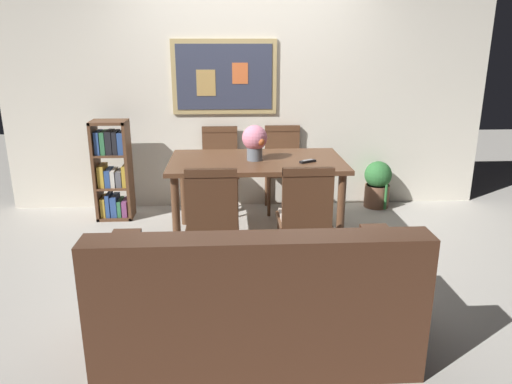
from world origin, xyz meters
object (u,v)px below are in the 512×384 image
Objects in this scene: leather_couch at (255,304)px; flower_vase at (255,140)px; potted_ivy at (378,184)px; tv_remote at (308,161)px; dining_chair_far_right at (283,161)px; bookshelf at (113,172)px; dining_chair_far_left at (220,162)px; dining_table at (257,169)px; dining_chair_near_right at (305,212)px; dining_chair_near_left at (212,213)px.

leather_couch is 1.87m from flower_vase.
leather_couch is at bearing -120.25° from potted_ivy.
tv_remote is (-0.95, -0.95, 0.50)m from potted_ivy.
flower_vase is (-0.35, -0.84, 0.40)m from dining_chair_far_right.
bookshelf is 1.63m from flower_vase.
dining_chair_far_left is 1.25m from tv_remote.
leather_couch is at bearing -84.74° from dining_chair_far_left.
dining_table is 1.74× the size of dining_chair_far_right.
flower_vase is (-1.41, -0.83, 0.67)m from potted_ivy.
potted_ivy is at bearing 56.69° from dining_chair_near_right.
dining_table is 0.88m from dining_chair_far_left.
dining_chair_far_right is 1.80m from bookshelf.
dining_chair_near_right is at bearing -90.26° from dining_chair_far_right.
dining_chair_near_left is at bearing 179.51° from dining_chair_near_right.
dining_chair_far_left is 1.77m from potted_ivy.
dining_chair_far_right is (0.33, 0.82, -0.13)m from dining_table.
potted_ivy is at bearing 42.37° from dining_chair_near_left.
flower_vase is at bearing -112.59° from dining_chair_far_right.
leather_couch is at bearing -93.06° from flower_vase.
bookshelf is at bearing 158.33° from tv_remote.
bookshelf is at bearing -170.61° from dining_chair_far_left.
dining_chair_far_left reaches higher than potted_ivy.
flower_vase is at bearing 65.30° from dining_chair_near_left.
flower_vase reaches higher than dining_chair_far_right.
bookshelf reaches higher than dining_chair_near_left.
dining_chair_near_right is (0.67, -1.62, 0.00)m from dining_chair_far_left.
leather_couch is 3.45× the size of potted_ivy.
dining_chair_far_left is at bearing 130.36° from tv_remote.
dining_chair_far_right is at bearing 96.77° from tv_remote.
dining_chair_far_right is 0.51× the size of leather_couch.
dining_chair_near_left and dining_chair_far_left have the same top height.
dining_chair_near_left is (-0.38, -0.81, -0.13)m from dining_table.
leather_couch is (0.27, -0.96, -0.23)m from dining_chair_near_left.
bookshelf is at bearing -173.38° from dining_chair_far_right.
dining_chair_near_left is at bearing -114.70° from flower_vase.
dining_chair_far_left is 0.51× the size of leather_couch.
bookshelf is at bearing 156.98° from dining_table.
dining_chair_near_left is at bearing -113.62° from dining_chair_far_right.
dining_chair_near_left reaches higher than leather_couch.
leather_couch is (0.24, -2.58, -0.23)m from dining_chair_far_left.
tv_remote is at bearing -21.67° from bookshelf.
dining_chair_near_left is 1.61m from dining_chair_far_left.
dining_chair_near_left reaches higher than dining_table.
dining_chair_near_right is 1.97m from potted_ivy.
tv_remote is (0.11, -0.96, 0.23)m from dining_chair_far_right.
leather_couch is 2.75m from bookshelf.
dining_chair_near_left is at bearing -91.23° from dining_chair_far_left.
dining_table is 1.58m from bookshelf.
dining_chair_far_right is 1.64m from dining_chair_near_right.
dining_chair_near_right is 0.89× the size of bookshelf.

